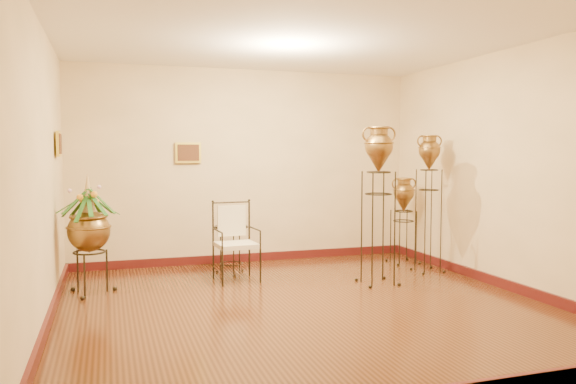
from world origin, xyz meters
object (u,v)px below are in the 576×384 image
object	(u,v)px
amphora_tall	(428,202)
amphora_mid	(378,204)
planter_urn	(89,226)
side_table	(231,248)
armchair	(236,242)

from	to	relation	value
amphora_tall	amphora_mid	bearing A→B (deg)	-156.08
planter_urn	side_table	bearing A→B (deg)	18.24
planter_urn	side_table	xyz separation A→B (m)	(1.75, 0.58, -0.45)
amphora_tall	amphora_mid	size ratio (longest dim) A/B	0.95
amphora_tall	side_table	bearing A→B (deg)	164.67
amphora_mid	planter_urn	xyz separation A→B (m)	(-3.34, 0.55, -0.20)
armchair	planter_urn	bearing A→B (deg)	-179.88
amphora_mid	armchair	world-z (taller)	amphora_mid
amphora_mid	planter_urn	size ratio (longest dim) A/B	1.39
armchair	amphora_tall	bearing A→B (deg)	-9.22
amphora_tall	amphora_mid	distance (m)	1.06
amphora_tall	side_table	world-z (taller)	amphora_tall
planter_urn	side_table	size ratio (longest dim) A/B	1.73
amphora_tall	armchair	distance (m)	2.63
planter_urn	armchair	distance (m)	1.75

